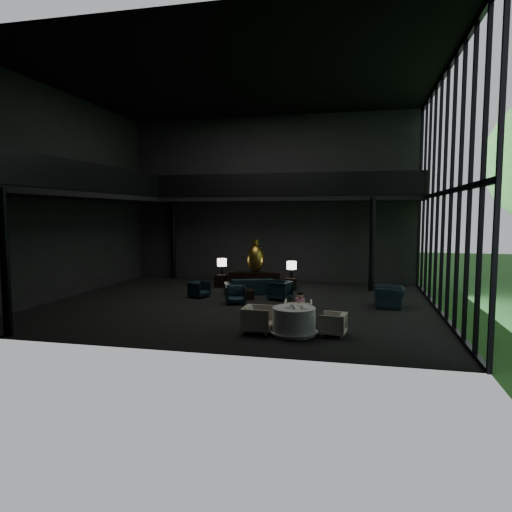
% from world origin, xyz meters
% --- Properties ---
extents(floor, '(14.00, 12.00, 0.02)m').
position_xyz_m(floor, '(0.00, 0.00, 0.00)').
color(floor, black).
rests_on(floor, ground).
extents(ceiling, '(14.00, 12.00, 0.02)m').
position_xyz_m(ceiling, '(0.00, 0.00, 8.00)').
color(ceiling, black).
rests_on(ceiling, ground).
extents(wall_back, '(14.00, 0.04, 8.00)m').
position_xyz_m(wall_back, '(0.00, 6.00, 4.00)').
color(wall_back, black).
rests_on(wall_back, ground).
extents(wall_front, '(14.00, 0.04, 8.00)m').
position_xyz_m(wall_front, '(0.00, -6.00, 4.00)').
color(wall_front, black).
rests_on(wall_front, ground).
extents(wall_left, '(0.04, 12.00, 8.00)m').
position_xyz_m(wall_left, '(-7.00, 0.00, 4.00)').
color(wall_left, black).
rests_on(wall_left, ground).
extents(curtain_wall, '(0.20, 12.00, 8.00)m').
position_xyz_m(curtain_wall, '(6.95, 0.00, 4.00)').
color(curtain_wall, black).
rests_on(curtain_wall, ground).
extents(mezzanine_left, '(2.00, 12.00, 0.25)m').
position_xyz_m(mezzanine_left, '(-6.00, 0.00, 4.00)').
color(mezzanine_left, black).
rests_on(mezzanine_left, wall_left).
extents(mezzanine_back, '(12.00, 2.00, 0.25)m').
position_xyz_m(mezzanine_back, '(1.00, 5.00, 4.00)').
color(mezzanine_back, black).
rests_on(mezzanine_back, wall_back).
extents(railing_left, '(0.06, 12.00, 1.00)m').
position_xyz_m(railing_left, '(-5.00, 0.00, 4.60)').
color(railing_left, black).
rests_on(railing_left, mezzanine_left).
extents(railing_back, '(12.00, 0.06, 1.00)m').
position_xyz_m(railing_back, '(1.00, 4.00, 4.60)').
color(railing_back, black).
rests_on(railing_back, mezzanine_back).
extents(column_sw, '(0.24, 0.24, 4.00)m').
position_xyz_m(column_sw, '(-5.00, -5.70, 2.00)').
color(column_sw, black).
rests_on(column_sw, floor).
extents(column_nw, '(0.24, 0.24, 4.00)m').
position_xyz_m(column_nw, '(-5.00, 5.70, 2.00)').
color(column_nw, black).
rests_on(column_nw, floor).
extents(column_ne, '(0.24, 0.24, 4.00)m').
position_xyz_m(column_ne, '(4.80, 4.00, 2.00)').
color(column_ne, black).
rests_on(column_ne, floor).
extents(console, '(2.29, 0.52, 0.73)m').
position_xyz_m(console, '(-0.20, 3.49, 0.36)').
color(console, black).
rests_on(console, floor).
extents(bronze_urn, '(0.77, 0.77, 1.44)m').
position_xyz_m(bronze_urn, '(-0.20, 3.57, 1.34)').
color(bronze_urn, '#AA8423').
rests_on(bronze_urn, console).
extents(side_table_left, '(0.51, 0.51, 0.56)m').
position_xyz_m(side_table_left, '(-1.80, 3.53, 0.28)').
color(side_table_left, black).
rests_on(side_table_left, floor).
extents(table_lamp_left, '(0.43, 0.43, 0.71)m').
position_xyz_m(table_lamp_left, '(-1.80, 3.68, 1.07)').
color(table_lamp_left, black).
rests_on(table_lamp_left, side_table_left).
extents(side_table_right, '(0.46, 0.46, 0.50)m').
position_xyz_m(side_table_right, '(1.40, 3.46, 0.25)').
color(side_table_right, black).
rests_on(side_table_right, floor).
extents(table_lamp_right, '(0.43, 0.43, 0.72)m').
position_xyz_m(table_lamp_right, '(1.40, 3.64, 1.02)').
color(table_lamp_right, black).
rests_on(table_lamp_right, side_table_right).
extents(sofa, '(2.55, 1.52, 0.96)m').
position_xyz_m(sofa, '(-0.05, 2.13, 0.48)').
color(sofa, black).
rests_on(sofa, floor).
extents(lounge_armchair_west, '(0.73, 0.75, 0.60)m').
position_xyz_m(lounge_armchair_west, '(-1.89, 0.88, 0.30)').
color(lounge_armchair_west, black).
rests_on(lounge_armchair_west, floor).
extents(lounge_armchair_east, '(0.95, 0.99, 0.84)m').
position_xyz_m(lounge_armchair_east, '(1.32, 1.07, 0.42)').
color(lounge_armchair_east, '#163542').
rests_on(lounge_armchair_east, floor).
extents(lounge_armchair_south, '(0.83, 0.80, 0.70)m').
position_xyz_m(lounge_armchair_south, '(-0.13, -0.06, 0.35)').
color(lounge_armchair_south, '#13283D').
rests_on(lounge_armchair_south, floor).
extents(window_armchair, '(0.79, 1.19, 1.03)m').
position_xyz_m(window_armchair, '(5.35, 0.56, 0.51)').
color(window_armchair, '#203041').
rests_on(window_armchair, floor).
extents(coffee_table, '(1.03, 1.03, 0.35)m').
position_xyz_m(coffee_table, '(-0.13, 0.99, 0.18)').
color(coffee_table, black).
rests_on(coffee_table, floor).
extents(dining_table, '(1.34, 1.34, 0.75)m').
position_xyz_m(dining_table, '(2.55, -3.83, 0.33)').
color(dining_table, white).
rests_on(dining_table, floor).
extents(dining_chair_north, '(0.96, 0.91, 0.90)m').
position_xyz_m(dining_chair_north, '(2.54, -2.83, 0.45)').
color(dining_chair_north, '#B3AFAA').
rests_on(dining_chair_north, floor).
extents(dining_chair_east, '(0.63, 0.67, 0.62)m').
position_xyz_m(dining_chair_east, '(3.61, -3.68, 0.31)').
color(dining_chair_east, '#B1A59A').
rests_on(dining_chair_east, floor).
extents(dining_chair_west, '(0.80, 0.86, 0.86)m').
position_xyz_m(dining_chair_west, '(1.54, -3.83, 0.43)').
color(dining_chair_west, '#C1AFA0').
rests_on(dining_chair_west, floor).
extents(child, '(0.27, 0.27, 0.59)m').
position_xyz_m(child, '(2.60, -2.86, 0.74)').
color(child, pink).
rests_on(child, dining_chair_north).
extents(plate_a, '(0.25, 0.25, 0.02)m').
position_xyz_m(plate_a, '(2.43, -3.90, 0.76)').
color(plate_a, white).
rests_on(plate_a, dining_table).
extents(plate_b, '(0.22, 0.22, 0.01)m').
position_xyz_m(plate_b, '(2.68, -3.54, 0.76)').
color(plate_b, white).
rests_on(plate_b, dining_table).
extents(saucer, '(0.20, 0.20, 0.01)m').
position_xyz_m(saucer, '(2.88, -3.95, 0.76)').
color(saucer, white).
rests_on(saucer, dining_table).
extents(coffee_cup, '(0.09, 0.09, 0.07)m').
position_xyz_m(coffee_cup, '(2.79, -3.97, 0.80)').
color(coffee_cup, white).
rests_on(coffee_cup, saucer).
extents(cereal_bowl, '(0.15, 0.15, 0.07)m').
position_xyz_m(cereal_bowl, '(2.48, -3.66, 0.79)').
color(cereal_bowl, white).
rests_on(cereal_bowl, dining_table).
extents(cream_pot, '(0.07, 0.07, 0.07)m').
position_xyz_m(cream_pot, '(2.58, -4.08, 0.78)').
color(cream_pot, '#99999E').
rests_on(cream_pot, dining_table).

